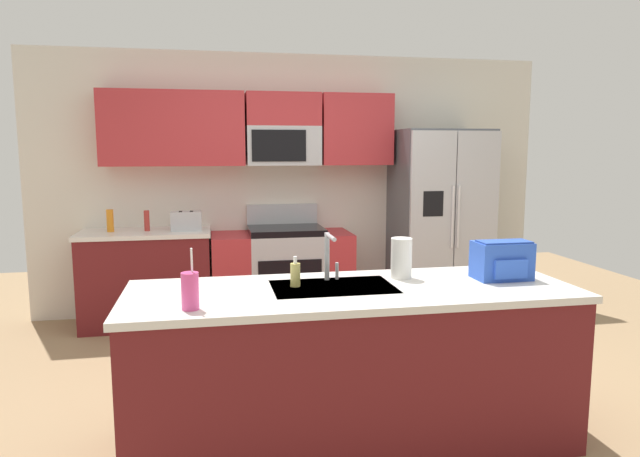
# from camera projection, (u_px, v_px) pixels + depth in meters

# --- Properties ---
(ground_plane) EXTENTS (9.00, 9.00, 0.00)m
(ground_plane) POSITION_uv_depth(u_px,v_px,m) (340.00, 389.00, 3.96)
(ground_plane) COLOR #997A56
(ground_plane) RESTS_ON ground
(kitchen_wall_unit) EXTENTS (5.20, 0.43, 2.60)m
(kitchen_wall_unit) POSITION_uv_depth(u_px,v_px,m) (281.00, 167.00, 5.75)
(kitchen_wall_unit) COLOR silver
(kitchen_wall_unit) RESTS_ON ground
(back_counter) EXTENTS (1.20, 0.63, 0.90)m
(back_counter) POSITION_uv_depth(u_px,v_px,m) (147.00, 278.00, 5.37)
(back_counter) COLOR maroon
(back_counter) RESTS_ON ground
(range_oven) EXTENTS (1.36, 0.61, 1.10)m
(range_oven) POSITION_uv_depth(u_px,v_px,m) (282.00, 273.00, 5.61)
(range_oven) COLOR #B7BABF
(range_oven) RESTS_ON ground
(refrigerator) EXTENTS (0.90, 0.76, 1.85)m
(refrigerator) POSITION_uv_depth(u_px,v_px,m) (439.00, 222.00, 5.78)
(refrigerator) COLOR #4C4F54
(refrigerator) RESTS_ON ground
(island_counter) EXTENTS (2.47, 0.85, 0.90)m
(island_counter) POSITION_uv_depth(u_px,v_px,m) (352.00, 365.00, 3.20)
(island_counter) COLOR maroon
(island_counter) RESTS_ON ground
(toaster) EXTENTS (0.28, 0.16, 0.18)m
(toaster) POSITION_uv_depth(u_px,v_px,m) (186.00, 221.00, 5.32)
(toaster) COLOR #B7BABF
(toaster) RESTS_ON back_counter
(pepper_mill) EXTENTS (0.05, 0.05, 0.19)m
(pepper_mill) POSITION_uv_depth(u_px,v_px,m) (147.00, 221.00, 5.30)
(pepper_mill) COLOR #B2332D
(pepper_mill) RESTS_ON back_counter
(bottle_orange) EXTENTS (0.06, 0.06, 0.21)m
(bottle_orange) POSITION_uv_depth(u_px,v_px,m) (110.00, 221.00, 5.23)
(bottle_orange) COLOR orange
(bottle_orange) RESTS_ON back_counter
(sink_faucet) EXTENTS (0.08, 0.21, 0.28)m
(sink_faucet) POSITION_uv_depth(u_px,v_px,m) (329.00, 252.00, 3.28)
(sink_faucet) COLOR #B7BABF
(sink_faucet) RESTS_ON island_counter
(drink_cup_pink) EXTENTS (0.08, 0.08, 0.30)m
(drink_cup_pink) POSITION_uv_depth(u_px,v_px,m) (190.00, 291.00, 2.70)
(drink_cup_pink) COLOR #EA4C93
(drink_cup_pink) RESTS_ON island_counter
(soap_dispenser) EXTENTS (0.06, 0.06, 0.17)m
(soap_dispenser) POSITION_uv_depth(u_px,v_px,m) (295.00, 274.00, 3.16)
(soap_dispenser) COLOR #D8CC66
(soap_dispenser) RESTS_ON island_counter
(paper_towel_roll) EXTENTS (0.12, 0.12, 0.24)m
(paper_towel_roll) POSITION_uv_depth(u_px,v_px,m) (401.00, 258.00, 3.36)
(paper_towel_roll) COLOR white
(paper_towel_roll) RESTS_ON island_counter
(backpack) EXTENTS (0.32, 0.22, 0.23)m
(backpack) POSITION_uv_depth(u_px,v_px,m) (502.00, 259.00, 3.34)
(backpack) COLOR blue
(backpack) RESTS_ON island_counter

